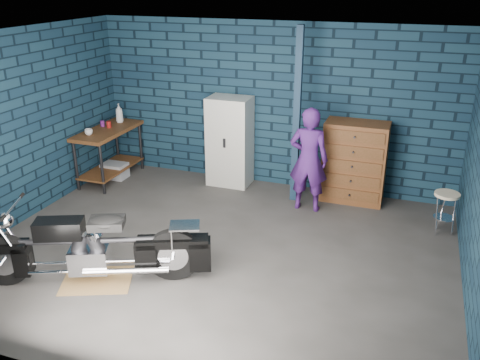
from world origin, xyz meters
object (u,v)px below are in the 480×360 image
object	(u,v)px
workbench	(110,154)
tool_chest	(354,162)
person	(309,160)
shop_stool	(444,213)
locker	(230,142)
motorcycle	(93,243)
storage_bin	(115,170)

from	to	relation	value
workbench	tool_chest	distance (m)	4.15
person	shop_stool	bearing A→B (deg)	173.95
person	locker	world-z (taller)	person
person	locker	xyz separation A→B (m)	(-1.47, 0.56, -0.05)
tool_chest	locker	bearing A→B (deg)	180.00
workbench	motorcycle	size ratio (longest dim) A/B	0.61
person	motorcycle	bearing A→B (deg)	54.78
workbench	storage_bin	xyz separation A→B (m)	(0.02, 0.07, -0.32)
workbench	tool_chest	xyz separation A→B (m)	(4.11, 0.51, 0.18)
motorcycle	shop_stool	distance (m)	4.66
storage_bin	shop_stool	distance (m)	5.45
workbench	motorcycle	distance (m)	3.27
workbench	shop_stool	bearing A→B (deg)	-2.30
motorcycle	person	bearing A→B (deg)	33.12
motorcycle	tool_chest	size ratio (longest dim) A/B	1.80
storage_bin	tool_chest	size ratio (longest dim) A/B	0.33
locker	shop_stool	world-z (taller)	locker
motorcycle	locker	world-z (taller)	locker
shop_stool	workbench	bearing A→B (deg)	177.70
motorcycle	locker	size ratio (longest dim) A/B	1.52
person	storage_bin	size ratio (longest dim) A/B	3.76
storage_bin	locker	distance (m)	2.15
motorcycle	shop_stool	bearing A→B (deg)	11.45
workbench	tool_chest	size ratio (longest dim) A/B	1.10
storage_bin	locker	world-z (taller)	locker
workbench	tool_chest	bearing A→B (deg)	7.03
person	storage_bin	xyz separation A→B (m)	(-3.48, 0.12, -0.67)
workbench	motorcycle	world-z (taller)	motorcycle
tool_chest	shop_stool	bearing A→B (deg)	-28.28
workbench	motorcycle	bearing A→B (deg)	-60.41
tool_chest	workbench	bearing A→B (deg)	-172.97
motorcycle	person	distance (m)	3.38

